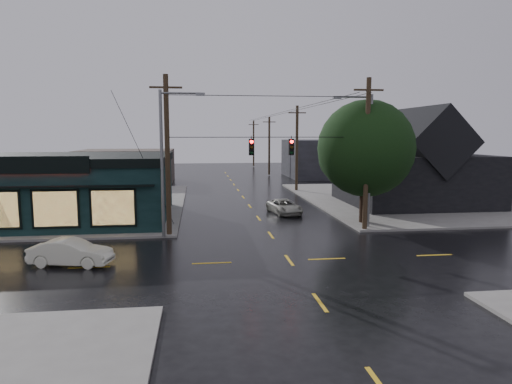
{
  "coord_description": "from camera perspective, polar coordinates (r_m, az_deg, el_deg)",
  "views": [
    {
      "loc": [
        -4.63,
        -22.57,
        6.51
      ],
      "look_at": [
        -1.01,
        5.66,
        2.87
      ],
      "focal_mm": 32.0,
      "sensor_mm": 36.0,
      "label": 1
    }
  ],
  "objects": [
    {
      "name": "bg_building_east",
      "position": [
        70.75,
        9.68,
        4.17
      ],
      "size": [
        14.0,
        12.0,
        5.6
      ],
      "primitive_type": "cube",
      "color": "black",
      "rests_on": "ground"
    },
    {
      "name": "utility_pole_nw",
      "position": [
        29.85,
        -10.77,
        -5.45
      ],
      "size": [
        2.0,
        0.32,
        10.15
      ],
      "primitive_type": null,
      "color": "black",
      "rests_on": "ground"
    },
    {
      "name": "sedan_cream",
      "position": [
        24.62,
        -22.13,
        -7.01
      ],
      "size": [
        4.21,
        2.18,
        1.32
      ],
      "primitive_type": "imported",
      "rotation": [
        0.0,
        0.0,
        1.37
      ],
      "color": "silver",
      "rests_on": "ground"
    },
    {
      "name": "sidewalk_nw",
      "position": [
        45.72,
        -26.88,
        -1.61
      ],
      "size": [
        28.0,
        28.0,
        0.15
      ],
      "primitive_type": "cube",
      "color": "slate",
      "rests_on": "ground"
    },
    {
      "name": "utility_pole_ne",
      "position": [
        31.8,
        13.39,
        -4.73
      ],
      "size": [
        2.0,
        0.32,
        10.15
      ],
      "primitive_type": null,
      "color": "black",
      "rests_on": "ground"
    },
    {
      "name": "ground_plane",
      "position": [
        23.95,
        4.17,
        -8.52
      ],
      "size": [
        160.0,
        160.0,
        0.0
      ],
      "primitive_type": "plane",
      "color": "black"
    },
    {
      "name": "bg_building_west",
      "position": [
        63.42,
        -15.81,
        3.1
      ],
      "size": [
        12.0,
        10.0,
        4.4
      ],
      "primitive_type": "cube",
      "color": "#382C28",
      "rests_on": "ground"
    },
    {
      "name": "streetlight_nw",
      "position": [
        29.19,
        -11.44,
        -5.75
      ],
      "size": [
        5.4,
        0.3,
        9.15
      ],
      "primitive_type": null,
      "color": "slate",
      "rests_on": "ground"
    },
    {
      "name": "utility_pole_far_a",
      "position": [
        52.19,
        5.06,
        0.08
      ],
      "size": [
        2.0,
        0.32,
        9.65
      ],
      "primitive_type": null,
      "color": "black",
      "rests_on": "ground"
    },
    {
      "name": "streetlight_ne",
      "position": [
        32.62,
        13.78,
        -4.45
      ],
      "size": [
        5.4,
        0.3,
        9.15
      ],
      "primitive_type": null,
      "color": "slate",
      "rests_on": "ground"
    },
    {
      "name": "utility_pole_far_c",
      "position": [
        91.49,
        -0.3,
        3.19
      ],
      "size": [
        2.0,
        0.32,
        9.15
      ],
      "primitive_type": null,
      "color": "black",
      "rests_on": "ground"
    },
    {
      "name": "ne_building",
      "position": [
        44.22,
        19.11,
        4.24
      ],
      "size": [
        12.6,
        11.6,
        8.75
      ],
      "color": "black",
      "rests_on": "ground"
    },
    {
      "name": "span_signal_assembly",
      "position": [
        29.47,
        1.93,
        5.7
      ],
      "size": [
        13.0,
        0.48,
        1.23
      ],
      "color": "black",
      "rests_on": "ground"
    },
    {
      "name": "sidewalk_ne",
      "position": [
        49.6,
        22.54,
        -0.74
      ],
      "size": [
        28.0,
        28.0,
        0.15
      ],
      "primitive_type": "cube",
      "color": "slate",
      "rests_on": "ground"
    },
    {
      "name": "corner_tree",
      "position": [
        33.54,
        13.58,
        5.29
      ],
      "size": [
        6.91,
        6.91,
        8.79
      ],
      "color": "black",
      "rests_on": "ground"
    },
    {
      "name": "utility_pole_far_b",
      "position": [
        71.74,
        1.65,
        2.07
      ],
      "size": [
        2.0,
        0.32,
        9.15
      ],
      "primitive_type": null,
      "color": "black",
      "rests_on": "ground"
    },
    {
      "name": "pizza_shop",
      "position": [
        37.21,
        -23.44,
        0.58
      ],
      "size": [
        16.3,
        12.34,
        4.9
      ],
      "color": "black",
      "rests_on": "ground"
    },
    {
      "name": "suv_silver",
      "position": [
        37.42,
        3.57,
        -1.84
      ],
      "size": [
        2.7,
        4.52,
        1.18
      ],
      "primitive_type": "imported",
      "rotation": [
        0.0,
        0.0,
        0.19
      ],
      "color": "#9B9A8F",
      "rests_on": "ground"
    }
  ]
}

